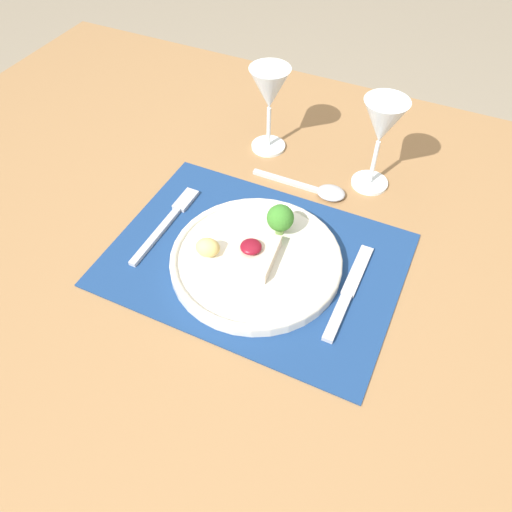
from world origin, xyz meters
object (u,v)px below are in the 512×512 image
dinner_plate (256,258)px  fork (169,219)px  spoon (321,190)px  knife (346,297)px  wine_glass_far (269,93)px  wine_glass_near (382,126)px

dinner_plate → fork: size_ratio=1.39×
fork → spoon: size_ratio=1.08×
knife → wine_glass_far: 0.40m
knife → wine_glass_near: wine_glass_near is taller
dinner_plate → wine_glass_near: bearing=68.3°
knife → wine_glass_far: (-0.26, 0.29, 0.11)m
fork → wine_glass_near: size_ratio=1.12×
fork → dinner_plate: bearing=-7.7°
fork → wine_glass_far: bearing=75.9°
dinner_plate → spoon: size_ratio=1.51×
spoon → wine_glass_near: wine_glass_near is taller
knife → spoon: bearing=118.4°
spoon → fork: bearing=-141.8°
dinner_plate → fork: dinner_plate is taller
wine_glass_near → wine_glass_far: size_ratio=1.03×
dinner_plate → fork: bearing=172.4°
spoon → wine_glass_near: 0.15m
dinner_plate → fork: 0.17m
dinner_plate → knife: bearing=-1.9°
knife → wine_glass_near: size_ratio=1.12×
knife → spoon: spoon is taller
spoon → wine_glass_far: (-0.14, 0.08, 0.11)m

